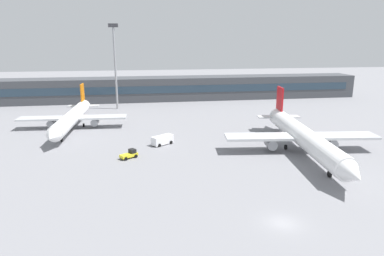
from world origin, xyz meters
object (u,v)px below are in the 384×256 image
at_px(airplane_near, 304,137).
at_px(service_van_white, 163,140).
at_px(floodlight_tower_west, 115,61).
at_px(baggage_tug_yellow, 130,154).
at_px(airplane_mid, 72,118).

bearing_deg(airplane_near, service_van_white, 159.75).
relative_size(airplane_near, floodlight_tower_west, 1.65).
bearing_deg(baggage_tug_yellow, floodlight_tower_west, 95.54).
bearing_deg(airplane_mid, baggage_tug_yellow, -59.16).
relative_size(airplane_mid, service_van_white, 7.63).
xyz_separation_m(airplane_mid, service_van_white, (22.92, -17.91, -2.00)).
bearing_deg(floodlight_tower_west, baggage_tug_yellow, -84.46).
distance_m(airplane_near, baggage_tug_yellow, 36.43).
distance_m(airplane_near, service_van_white, 30.96).
xyz_separation_m(baggage_tug_yellow, service_van_white, (7.28, 8.27, 0.31)).
height_order(airplane_near, airplane_mid, airplane_near).
height_order(baggage_tug_yellow, floodlight_tower_west, floodlight_tower_west).
bearing_deg(service_van_white, airplane_near, -20.25).
relative_size(airplane_near, baggage_tug_yellow, 12.31).
bearing_deg(airplane_mid, airplane_near, -28.86).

